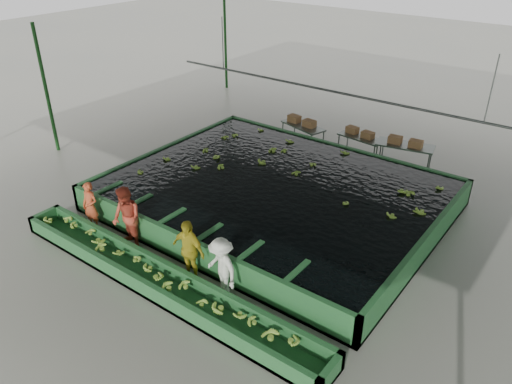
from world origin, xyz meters
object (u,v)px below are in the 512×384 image
Objects in this scene: worker_a at (90,206)px; worker_d at (221,268)px; worker_c at (188,250)px; packing_table_right at (403,156)px; sorting_trough at (158,281)px; box_stack_mid at (360,135)px; packing_table_left at (303,135)px; box_stack_left at (302,124)px; flotation_tank at (275,195)px; box_stack_right at (405,145)px; worker_b at (127,219)px; packing_table_mid at (360,147)px.

worker_d is at bearing -8.07° from worker_a.
packing_table_right is at bearing 77.89° from worker_c.
box_stack_mid is (0.28, 10.48, 0.57)m from sorting_trough.
packing_table_left is (1.68, 9.17, -0.32)m from worker_a.
worker_d is at bearing -83.26° from box_stack_mid.
worker_d is 9.89m from box_stack_left.
flotation_tank is 4.81× the size of packing_table_right.
packing_table_left is at bearing 71.56° from worker_a.
worker_a is at bearing -121.47° from box_stack_right.
worker_b is at bearing -115.15° from flotation_tank.
packing_table_right is at bearing 67.85° from flotation_tank.
worker_b reaches higher than packing_table_mid.
worker_b is 0.90× the size of packing_table_right.
worker_c is 9.55m from box_stack_left.
box_stack_left is (-2.44, 9.23, 0.01)m from worker_c.
box_stack_right reaches higher than box_stack_mid.
worker_b is 9.19m from packing_table_left.
worker_b reaches higher than box_stack_mid.
sorting_trough is 5.20× the size of packing_table_left.
box_stack_left is (-4.28, -0.38, 0.40)m from packing_table_right.
worker_b is 9.91m from packing_table_mid.
box_stack_right is at bearing 4.33° from box_stack_left.
packing_table_right is at bearing -2.28° from box_stack_mid.
flotation_tank is 5.67m from worker_a.
worker_b is 2.35m from worker_c.
box_stack_left reaches higher than flotation_tank.
packing_table_mid is 0.44m from box_stack_mid.
sorting_trough is at bearing -9.01° from worker_b.
packing_table_right is (0.73, 9.61, -0.34)m from worker_d.
worker_b is 9.95m from box_stack_mid.
worker_a is 1.67m from worker_b.
worker_a is 0.73× the size of packing_table_right.
worker_c is 0.84× the size of packing_table_right.
sorting_trough is 10.60m from box_stack_right.
box_stack_mid is (-0.04, 9.68, -0.05)m from worker_c.
box_stack_right reaches higher than flotation_tank.
packing_table_mid is at bearing -179.69° from packing_table_right.
sorting_trough is 10.41m from packing_table_mid.
sorting_trough is 4.81× the size of packing_table_right.
worker_b reaches higher than worker_a.
sorting_trough is 5.31× the size of worker_b.
worker_b is 9.23m from box_stack_left.
worker_a reaches higher than packing_table_mid.
worker_c is 1.06× the size of worker_d.
box_stack_mid is (2.29, 0.51, 0.38)m from packing_table_left.
sorting_trough is 2.28m from worker_b.
worker_b is at bearing -89.40° from box_stack_left.
packing_table_left is 0.46m from box_stack_left.
packing_table_right is 1.61× the size of box_stack_left.
packing_table_mid is (-1.03, 9.60, -0.41)m from worker_d.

